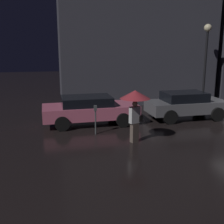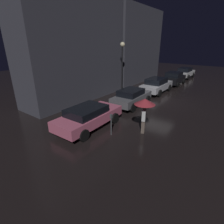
% 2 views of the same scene
% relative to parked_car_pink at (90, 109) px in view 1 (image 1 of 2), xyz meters
% --- Properties ---
extents(building_facade_left, '(9.94, 3.00, 9.76)m').
position_rel_parked_car_pink_xyz_m(building_facade_left, '(3.84, 4.95, 4.16)').
color(building_facade_left, '#3D3D47').
rests_on(building_facade_left, ground).
extents(parked_car_pink, '(4.51, 2.05, 1.34)m').
position_rel_parked_car_pink_xyz_m(parked_car_pink, '(0.00, 0.00, 0.00)').
color(parked_car_pink, '#DB6684').
rests_on(parked_car_pink, ground).
extents(parked_car_grey, '(4.07, 1.90, 1.38)m').
position_rel_parked_car_pink_xyz_m(parked_car_grey, '(4.96, -0.06, 0.02)').
color(parked_car_grey, slate).
rests_on(parked_car_grey, ground).
extents(pedestrian_with_umbrella, '(1.16, 1.16, 2.05)m').
position_rel_parked_car_pink_xyz_m(pedestrian_with_umbrella, '(1.33, -2.99, 0.95)').
color(pedestrian_with_umbrella, '#66564C').
rests_on(pedestrian_with_umbrella, ground).
extents(parking_meter, '(0.12, 0.10, 1.25)m').
position_rel_parked_car_pink_xyz_m(parking_meter, '(0.02, -1.69, 0.05)').
color(parking_meter, '#4C5154').
rests_on(parking_meter, ground).
extents(street_lamp_near, '(0.45, 0.45, 4.89)m').
position_rel_parked_car_pink_xyz_m(street_lamp_near, '(7.39, 2.50, 2.74)').
color(street_lamp_near, black).
rests_on(street_lamp_near, ground).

